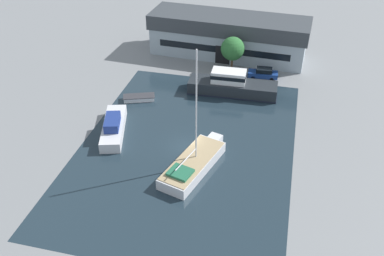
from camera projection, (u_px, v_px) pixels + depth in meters
The scene contains 9 objects.
ground_plane at pixel (187, 147), 51.10m from camera, with size 440.00×440.00×0.00m, color gray.
water_canal at pixel (187, 147), 51.10m from camera, with size 24.98×35.74×0.01m, color #1E2D38.
warehouse_building at pixel (228, 36), 70.95m from camera, with size 26.45×9.25×6.73m.
quay_tree_near_building at pixel (233, 49), 65.82m from camera, with size 3.67×3.67×5.55m.
parked_car at pixel (263, 73), 65.27m from camera, with size 4.60×2.02×1.66m.
sailboat_moored at pixel (194, 163), 47.40m from camera, with size 5.94×11.04×14.17m.
motor_cruiser at pixel (232, 85), 61.13m from camera, with size 12.82×3.88×3.53m.
small_dinghy at pixel (139, 98), 60.06m from camera, with size 4.70×3.07×0.69m.
cabin_boat at pixel (113, 127), 53.11m from camera, with size 4.82×9.24×2.41m.
Camera 1 is at (10.22, -39.62, 30.71)m, focal length 40.00 mm.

